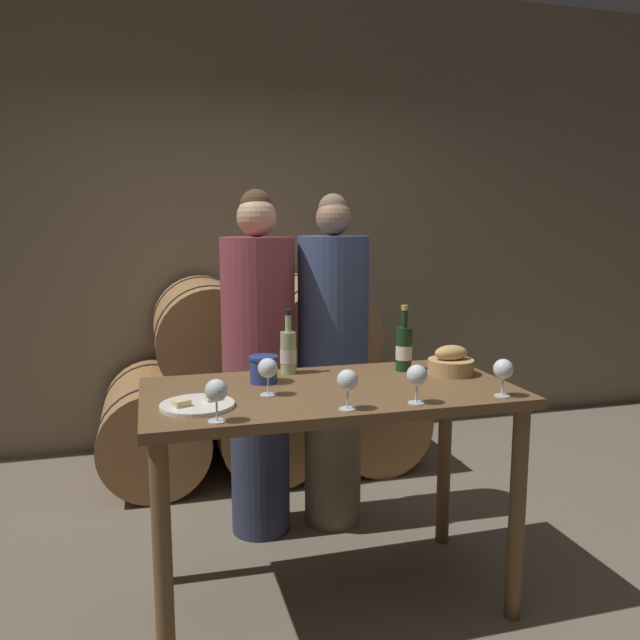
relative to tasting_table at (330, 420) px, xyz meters
name	(u,v)px	position (x,y,z in m)	size (l,w,h in m)	color
ground_plane	(329,599)	(0.00, 0.00, -0.78)	(10.00, 10.00, 0.00)	#726654
stone_wall_back	(244,217)	(0.00, 2.15, 0.82)	(10.00, 0.12, 3.20)	#7F705B
barrel_stack	(261,382)	(0.00, 1.56, -0.23)	(2.00, 0.94, 1.21)	#9E7042
tasting_table	(330,420)	(0.00, 0.00, 0.00)	(1.46, 0.74, 0.91)	brown
person_left	(259,364)	(-0.17, 0.68, 0.09)	(0.36, 0.36, 1.71)	#2D334C
person_right	(333,361)	(0.22, 0.68, 0.08)	(0.36, 0.36, 1.70)	#756651
wine_bottle_red	(404,348)	(0.40, 0.20, 0.23)	(0.07, 0.07, 0.29)	#193819
wine_bottle_white	(288,352)	(-0.10, 0.29, 0.23)	(0.07, 0.07, 0.28)	#ADBC7F
blue_crock	(263,368)	(-0.24, 0.15, 0.19)	(0.12, 0.12, 0.11)	navy
bread_basket	(451,363)	(0.57, 0.08, 0.18)	(0.20, 0.20, 0.13)	tan
cheese_plate	(197,405)	(-0.53, -0.12, 0.14)	(0.26, 0.26, 0.04)	white
wine_glass_far_left	(216,392)	(-0.48, -0.31, 0.23)	(0.08, 0.08, 0.14)	white
wine_glass_left	(268,369)	(-0.26, -0.04, 0.23)	(0.08, 0.08, 0.14)	white
wine_glass_center	(348,381)	(-0.02, -0.29, 0.23)	(0.08, 0.08, 0.14)	white
wine_glass_right	(417,376)	(0.24, -0.29, 0.23)	(0.08, 0.08, 0.14)	white
wine_glass_far_right	(503,370)	(0.59, -0.29, 0.23)	(0.08, 0.08, 0.14)	white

